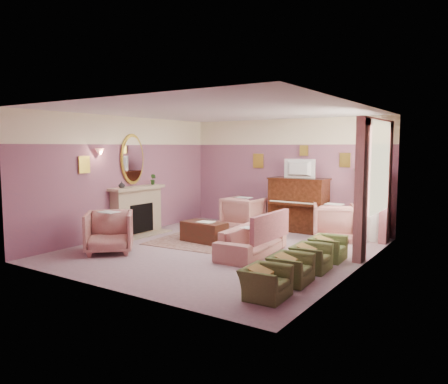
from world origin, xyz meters
The scene contains 48 objects.
floor centered at (0.00, 0.00, 0.00)m, with size 5.50×6.00×0.01m, color gray.
ceiling centered at (0.00, 0.00, 2.80)m, with size 5.50×6.00×0.01m, color silver.
wall_back centered at (0.00, 3.00, 1.40)m, with size 5.50×0.02×2.80m, color #77516F.
wall_front centered at (0.00, -3.00, 1.40)m, with size 5.50×0.02×2.80m, color #77516F.
wall_left centered at (-2.75, 0.00, 1.40)m, with size 0.02×6.00×2.80m, color #77516F.
wall_right centered at (2.75, 0.00, 1.40)m, with size 0.02×6.00×2.80m, color #77516F.
picture_rail_band centered at (0.00, 2.99, 2.47)m, with size 5.50×0.01×0.65m, color #FCF2C6.
stripe_panel centered at (2.73, 1.30, 1.07)m, with size 0.01×3.00×2.15m, color beige.
fireplace_surround centered at (-2.59, 0.20, 0.55)m, with size 0.30×1.40×1.10m, color tan.
fireplace_inset centered at (-2.49, 0.20, 0.40)m, with size 0.18×0.72×0.68m, color black.
fire_ember centered at (-2.45, 0.20, 0.22)m, with size 0.06×0.54×0.10m, color #E35828.
mantel_shelf centered at (-2.56, 0.20, 1.12)m, with size 0.40×1.55×0.07m, color tan.
hearth centered at (-2.39, 0.20, 0.01)m, with size 0.55×1.50×0.02m, color tan.
mirror_frame centered at (-2.70, 0.20, 1.80)m, with size 0.04×0.72×1.20m, color gold.
mirror_glass centered at (-2.67, 0.20, 1.80)m, with size 0.01×0.60×1.06m, color white.
sconce_shade centered at (-2.62, -0.85, 1.98)m, with size 0.20×0.20×0.16m, color #FF9675.
piano centered at (0.50, 2.68, 0.65)m, with size 1.40×0.60×1.30m, color #3A1A0C.
piano_keyshelf centered at (0.50, 2.33, 0.72)m, with size 1.30×0.12×0.06m, color #3A1A0C.
piano_keys centered at (0.50, 2.33, 0.76)m, with size 1.20×0.08×0.02m, color white.
piano_top centered at (0.50, 2.68, 1.31)m, with size 1.45×0.65×0.04m, color #3A1A0C.
television centered at (0.50, 2.63, 1.60)m, with size 0.80×0.12×0.48m, color black.
print_back_left centered at (-0.80, 2.96, 1.72)m, with size 0.30×0.03×0.38m, color gold.
print_back_right centered at (1.55, 2.96, 1.78)m, with size 0.26×0.03×0.34m, color gold.
print_back_mid centered at (0.50, 2.96, 2.00)m, with size 0.22×0.03×0.26m, color gold.
print_left_wall centered at (-2.71, -1.20, 1.72)m, with size 0.03×0.28×0.36m, color gold.
window_blind centered at (2.70, 1.55, 1.70)m, with size 0.03×1.40×1.80m, color beige.
curtain_left centered at (2.62, 0.63, 1.30)m, with size 0.16×0.34×2.60m, color #A0565E.
curtain_right centered at (2.62, 2.47, 1.30)m, with size 0.16×0.34×2.60m, color #A0565E.
pelmet centered at (2.62, 1.55, 2.56)m, with size 0.16×2.20×0.16m, color #A0565E.
mantel_plant centered at (-2.55, 0.75, 1.29)m, with size 0.16×0.16×0.28m, color #244A1A.
mantel_vase centered at (-2.55, -0.30, 1.23)m, with size 0.16×0.16×0.16m, color #FCF2C6.
area_rug centered at (-0.57, 0.40, 0.01)m, with size 2.50×1.80×0.01m, color #835D53.
coffee_table centered at (-0.72, 0.37, 0.23)m, with size 1.00×0.50×0.45m, color #422115.
table_paper centered at (-0.67, 0.37, 0.46)m, with size 0.35×0.28×0.01m, color white.
sofa centered at (0.73, -0.04, 0.37)m, with size 0.62×1.85×0.75m, color tan.
sofa_throw centered at (1.13, -0.04, 0.60)m, with size 0.09×1.40×0.51m, color #A0565E.
floral_armchair_left centered at (-0.75, 2.13, 0.46)m, with size 0.88×0.88×0.92m, color tan.
floral_armchair_right centered at (1.60, 2.15, 0.46)m, with size 0.88×0.88×0.92m, color tan.
floral_armchair_front centered at (-1.72, -1.44, 0.46)m, with size 0.88×0.88×0.92m, color tan.
olive_chair_a centered at (2.10, -2.04, 0.29)m, with size 0.47×0.67×0.58m, color #576833.
olive_chair_b centered at (2.10, -1.22, 0.29)m, with size 0.47×0.67×0.58m, color #576833.
olive_chair_c centered at (2.10, -0.40, 0.29)m, with size 0.47×0.67×0.58m, color #576833.
olive_chair_d centered at (2.10, 0.42, 0.29)m, with size 0.47×0.67×0.58m, color #576833.
side_table centered at (2.39, 2.63, 0.35)m, with size 0.52×0.52×0.70m, color silver.
side_plant_big centered at (2.39, 2.63, 0.87)m, with size 0.30×0.30×0.34m, color #244A1A.
side_plant_small centered at (2.51, 2.53, 0.84)m, with size 0.16×0.16×0.28m, color #244A1A.
palm_pot centered at (2.22, 2.65, 0.17)m, with size 0.34×0.34×0.34m, color brown.
palm_plant centered at (2.22, 2.65, 1.06)m, with size 0.76×0.76×1.44m, color #244A1A.
Camera 1 is at (4.87, -7.29, 2.11)m, focal length 35.00 mm.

